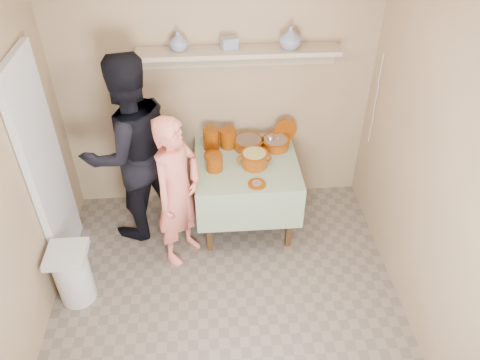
{
  "coord_description": "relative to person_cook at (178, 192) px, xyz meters",
  "views": [
    {
      "loc": [
        -0.08,
        -2.29,
        3.33
      ],
      "look_at": [
        0.15,
        0.75,
        0.95
      ],
      "focal_mm": 35.0,
      "sensor_mm": 36.0,
      "label": 1
    }
  ],
  "objects": [
    {
      "name": "ground",
      "position": [
        0.38,
        -0.88,
        -0.74
      ],
      "size": [
        3.5,
        3.5,
        0.0
      ],
      "primitive_type": "plane",
      "color": "#74675B",
      "rests_on": "ground"
    },
    {
      "name": "tile_panel",
      "position": [
        -1.08,
        0.07,
        0.26
      ],
      "size": [
        0.06,
        0.7,
        2.0
      ],
      "primitive_type": "cube",
      "color": "silver",
      "rests_on": "ground"
    },
    {
      "name": "plate_stack_a",
      "position": [
        0.31,
        0.65,
        0.12
      ],
      "size": [
        0.16,
        0.16,
        0.21
      ],
      "primitive_type": "cylinder",
      "color": "#6F2902",
      "rests_on": "serving_table"
    },
    {
      "name": "plate_stack_b",
      "position": [
        0.48,
        0.66,
        0.11
      ],
      "size": [
        0.16,
        0.16,
        0.19
      ],
      "primitive_type": "cylinder",
      "color": "#6F2902",
      "rests_on": "serving_table"
    },
    {
      "name": "bowl_stack",
      "position": [
        0.33,
        0.29,
        0.09
      ],
      "size": [
        0.15,
        0.15,
        0.15
      ],
      "primitive_type": "cylinder",
      "color": "#6F2902",
      "rests_on": "serving_table"
    },
    {
      "name": "empty_bowl",
      "position": [
        0.32,
        0.47,
        0.04
      ],
      "size": [
        0.17,
        0.17,
        0.05
      ],
      "primitive_type": "cylinder",
      "color": "#6F2902",
      "rests_on": "serving_table"
    },
    {
      "name": "propped_lid",
      "position": [
        1.05,
        0.72,
        0.14
      ],
      "size": [
        0.24,
        0.11,
        0.24
      ],
      "primitive_type": "cylinder",
      "rotation": [
        1.46,
        0.0,
        0.27
      ],
      "color": "#6F2902",
      "rests_on": "serving_table"
    },
    {
      "name": "vase_right",
      "position": [
        1.03,
        0.72,
        1.08
      ],
      "size": [
        0.23,
        0.23,
        0.2
      ],
      "primitive_type": "imported",
      "rotation": [
        0.0,
        0.0,
        -0.24
      ],
      "color": "navy",
      "rests_on": "wall_shelf"
    },
    {
      "name": "vase_left",
      "position": [
        0.07,
        0.75,
        1.06
      ],
      "size": [
        0.18,
        0.18,
        0.17
      ],
      "primitive_type": "imported",
      "rotation": [
        0.0,
        0.0,
        0.1
      ],
      "color": "navy",
      "rests_on": "wall_shelf"
    },
    {
      "name": "ceramic_box",
      "position": [
        0.5,
        0.76,
        1.03
      ],
      "size": [
        0.16,
        0.14,
        0.1
      ],
      "primitive_type": "cube",
      "rotation": [
        0.0,
        0.0,
        0.32
      ],
      "color": "navy",
      "rests_on": "wall_shelf"
    },
    {
      "name": "person_cook",
      "position": [
        0.0,
        0.0,
        0.0
      ],
      "size": [
        0.6,
        0.65,
        1.49
      ],
      "primitive_type": "imported",
      "rotation": [
        0.0,
        0.0,
        0.95
      ],
      "color": "#EF7567",
      "rests_on": "ground"
    },
    {
      "name": "person_helper",
      "position": [
        -0.43,
        0.4,
        0.19
      ],
      "size": [
        1.14,
        1.07,
        1.86
      ],
      "primitive_type": "imported",
      "rotation": [
        0.0,
        0.0,
        -2.59
      ],
      "color": "black",
      "rests_on": "ground"
    },
    {
      "name": "room_shell",
      "position": [
        0.38,
        -0.88,
        0.87
      ],
      "size": [
        3.04,
        3.54,
        2.62
      ],
      "color": "tan",
      "rests_on": "ground"
    },
    {
      "name": "serving_table",
      "position": [
        0.63,
        0.4,
        -0.1
      ],
      "size": [
        0.97,
        0.97,
        0.76
      ],
      "color": "#4C2D16",
      "rests_on": "ground"
    },
    {
      "name": "cazuela_meat_a",
      "position": [
        0.67,
        0.62,
        0.08
      ],
      "size": [
        0.3,
        0.3,
        0.1
      ],
      "color": "#6E2C09",
      "rests_on": "serving_table"
    },
    {
      "name": "cazuela_meat_b",
      "position": [
        0.94,
        0.6,
        0.08
      ],
      "size": [
        0.28,
        0.28,
        0.1
      ],
      "color": "#6E2C09",
      "rests_on": "serving_table"
    },
    {
      "name": "ladle",
      "position": [
        0.88,
        0.59,
        0.13
      ],
      "size": [
        0.08,
        0.26,
        0.19
      ],
      "color": "silver",
      "rests_on": "cazuela_meat_b"
    },
    {
      "name": "cazuela_rice",
      "position": [
        0.7,
        0.32,
        0.1
      ],
      "size": [
        0.33,
        0.25,
        0.14
      ],
      "color": "#6E2C09",
      "rests_on": "serving_table"
    },
    {
      "name": "front_plate",
      "position": [
        0.69,
        0.03,
        0.03
      ],
      "size": [
        0.16,
        0.16,
        0.03
      ],
      "color": "#6F2902",
      "rests_on": "serving_table"
    },
    {
      "name": "wall_shelf",
      "position": [
        0.58,
        0.77,
        0.93
      ],
      "size": [
        1.8,
        0.25,
        0.21
      ],
      "color": "tan",
      "rests_on": "room_shell"
    },
    {
      "name": "trash_bin",
      "position": [
        -0.91,
        -0.46,
        -0.46
      ],
      "size": [
        0.32,
        0.32,
        0.56
      ],
      "color": "silver",
      "rests_on": "ground"
    },
    {
      "name": "electrical_cord",
      "position": [
        1.85,
        0.6,
        0.51
      ],
      "size": [
        0.01,
        0.05,
        0.9
      ],
      "color": "silver",
      "rests_on": "wall_shelf"
    }
  ]
}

